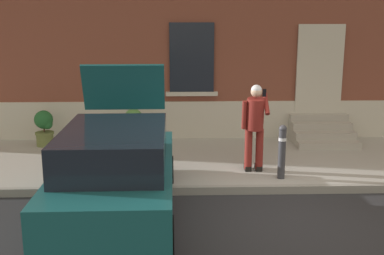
{
  "coord_description": "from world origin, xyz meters",
  "views": [
    {
      "loc": [
        -1.67,
        -7.21,
        3.1
      ],
      "look_at": [
        -1.4,
        1.6,
        1.1
      ],
      "focal_mm": 44.36,
      "sensor_mm": 36.0,
      "label": 1
    }
  ],
  "objects_px": {
    "bollard_near_person": "(282,150)",
    "planter_terracotta": "(134,125)",
    "bollard_far_left": "(90,151)",
    "person_on_phone": "(255,122)",
    "hatchback_car_teal": "(117,170)",
    "planter_olive": "(44,127)"
  },
  "relations": [
    {
      "from": "bollard_near_person",
      "to": "bollard_far_left",
      "type": "distance_m",
      "value": 3.61
    },
    {
      "from": "bollard_far_left",
      "to": "planter_olive",
      "type": "relative_size",
      "value": 1.22
    },
    {
      "from": "hatchback_car_teal",
      "to": "bollard_near_person",
      "type": "relative_size",
      "value": 3.91
    },
    {
      "from": "bollard_near_person",
      "to": "hatchback_car_teal",
      "type": "bearing_deg",
      "value": -154.19
    },
    {
      "from": "planter_olive",
      "to": "planter_terracotta",
      "type": "bearing_deg",
      "value": 4.7
    },
    {
      "from": "hatchback_car_teal",
      "to": "bollard_far_left",
      "type": "relative_size",
      "value": 3.91
    },
    {
      "from": "bollard_near_person",
      "to": "bollard_far_left",
      "type": "height_order",
      "value": "same"
    },
    {
      "from": "bollard_far_left",
      "to": "planter_terracotta",
      "type": "relative_size",
      "value": 1.22
    },
    {
      "from": "planter_olive",
      "to": "hatchback_car_teal",
      "type": "bearing_deg",
      "value": -60.94
    },
    {
      "from": "person_on_phone",
      "to": "hatchback_car_teal",
      "type": "bearing_deg",
      "value": -154.29
    },
    {
      "from": "bollard_near_person",
      "to": "planter_olive",
      "type": "height_order",
      "value": "bollard_near_person"
    },
    {
      "from": "planter_olive",
      "to": "person_on_phone",
      "type": "bearing_deg",
      "value": -24.37
    },
    {
      "from": "bollard_far_left",
      "to": "person_on_phone",
      "type": "bearing_deg",
      "value": 8.08
    },
    {
      "from": "bollard_near_person",
      "to": "planter_terracotta",
      "type": "height_order",
      "value": "bollard_near_person"
    },
    {
      "from": "bollard_far_left",
      "to": "planter_olive",
      "type": "height_order",
      "value": "bollard_far_left"
    },
    {
      "from": "planter_olive",
      "to": "planter_terracotta",
      "type": "height_order",
      "value": "same"
    },
    {
      "from": "bollard_far_left",
      "to": "planter_terracotta",
      "type": "xyz_separation_m",
      "value": [
        0.58,
        2.75,
        -0.11
      ]
    },
    {
      "from": "bollard_near_person",
      "to": "person_on_phone",
      "type": "xyz_separation_m",
      "value": [
        -0.45,
        0.45,
        0.44
      ]
    },
    {
      "from": "bollard_near_person",
      "to": "bollard_far_left",
      "type": "bearing_deg",
      "value": 180.0
    },
    {
      "from": "hatchback_car_teal",
      "to": "planter_olive",
      "type": "height_order",
      "value": "hatchback_car_teal"
    },
    {
      "from": "planter_olive",
      "to": "planter_terracotta",
      "type": "relative_size",
      "value": 1.0
    },
    {
      "from": "person_on_phone",
      "to": "planter_terracotta",
      "type": "height_order",
      "value": "person_on_phone"
    }
  ]
}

